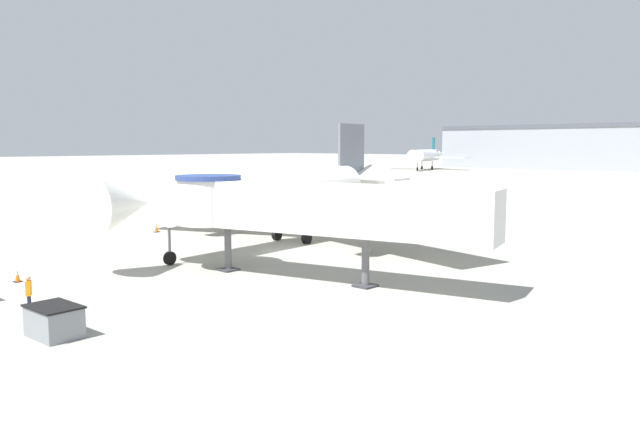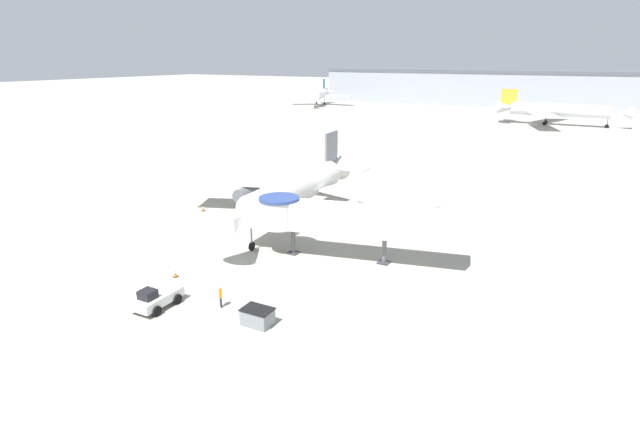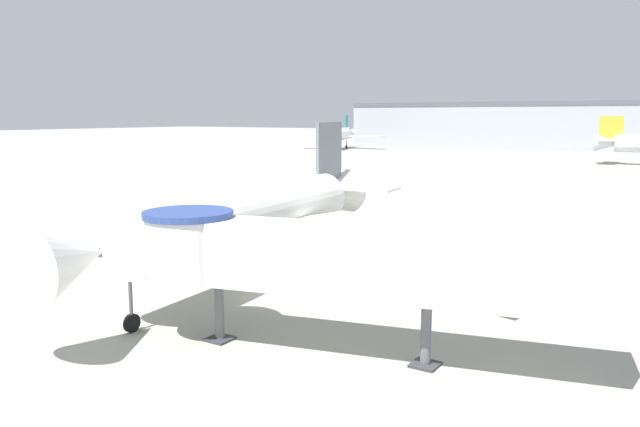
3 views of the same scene
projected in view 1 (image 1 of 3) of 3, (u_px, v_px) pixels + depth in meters
ground_plane at (289, 252)px, 46.09m from camera, size 800.00×800.00×0.00m
main_airplane at (277, 193)px, 48.86m from camera, size 33.87×29.23×9.75m
jet_bridge at (300, 207)px, 36.21m from camera, size 19.99×7.71×5.96m
service_container_gray at (54, 321)px, 25.56m from camera, size 2.41×1.72×1.32m
traffic_cone_near_nose at (18, 276)px, 35.87m from camera, size 0.41×0.41×0.69m
traffic_cone_port_wing at (157, 228)px, 56.38m from camera, size 0.48×0.48×0.79m
ground_crew_marshaller at (29, 292)px, 28.93m from camera, size 0.40×0.37×1.83m
background_jet_teal_tail at (426, 155)px, 198.26m from camera, size 26.21×27.99×10.35m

